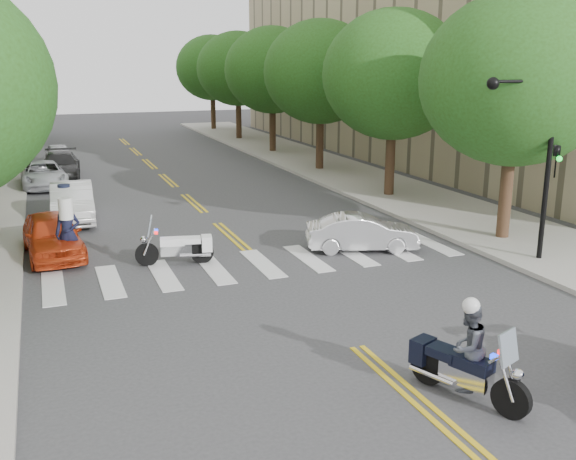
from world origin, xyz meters
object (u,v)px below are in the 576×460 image
motorcycle_parked (181,247)px  convertible (362,233)px  motorcycle_police (465,354)px  officer_standing (68,233)px

motorcycle_parked → convertible: 5.99m
motorcycle_police → convertible: (2.75, 9.39, -0.29)m
motorcycle_parked → officer_standing: (-3.27, 1.10, 0.49)m
convertible → officer_standing: bearing=96.8°
officer_standing → convertible: officer_standing is taller
motorcycle_parked → officer_standing: bearing=82.5°
officer_standing → motorcycle_police: bearing=-47.3°
motorcycle_parked → motorcycle_police: bearing=-151.3°
motorcycle_police → officer_standing: (-6.47, 11.17, 0.13)m
motorcycle_parked → convertible: motorcycle_parked is taller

